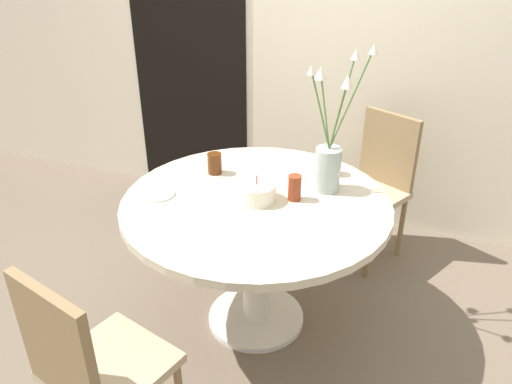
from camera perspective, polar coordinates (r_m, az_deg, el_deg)
The scene contains 12 objects.
ground_plane at distance 2.82m, azimuth -0.00°, elevation -14.26°, with size 16.00×16.00×0.00m, color #6B5B4C.
wall_back at distance 3.39m, azimuth 8.41°, elevation 17.52°, with size 8.00×0.05×2.60m.
doorway_panel at distance 3.78m, azimuth -7.69°, elevation 14.37°, with size 0.90×0.01×2.05m.
dining_table at distance 2.46m, azimuth -0.00°, elevation -3.68°, with size 1.29×1.29×0.75m.
chair_right_flank at distance 3.18m, azimuth 13.56°, elevation 1.48°, with size 0.54×0.54×0.92m.
chair_near_front at distance 1.97m, azimuth -18.42°, elevation -18.14°, with size 0.49×0.49×0.92m.
birthday_cake at distance 2.36m, azimuth 0.08°, elevation -0.02°, with size 0.18×0.18×0.13m.
flower_vase at distance 2.43m, azimuth 8.39°, elevation 4.23°, with size 0.29×0.28×0.70m.
side_plate at distance 2.47m, azimuth -11.15°, elevation -0.21°, with size 0.16×0.16×0.01m.
drink_glass_0 at distance 2.36m, azimuth 4.43°, elevation 0.50°, with size 0.06×0.06×0.13m.
drink_glass_1 at distance 2.64m, azimuth 8.10°, elevation 3.38°, with size 0.08×0.08×0.13m.
drink_glass_2 at distance 2.63m, azimuth -4.75°, elevation 3.28°, with size 0.08×0.08×0.11m.
Camera 1 is at (0.76, -1.95, 1.90)m, focal length 35.00 mm.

